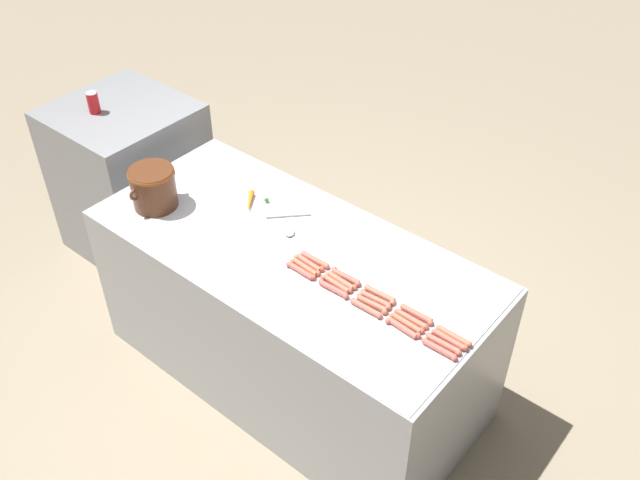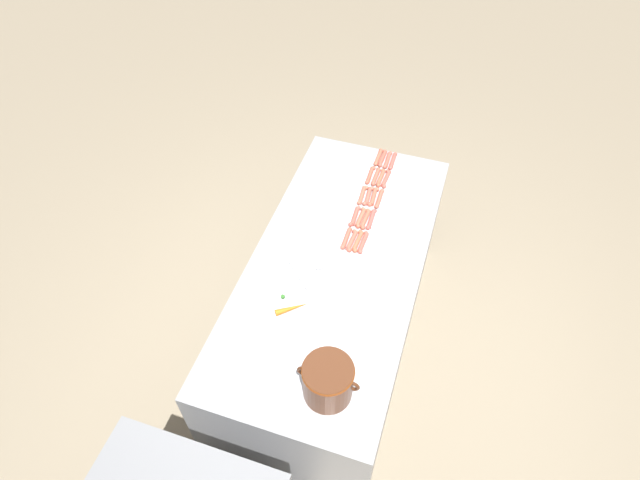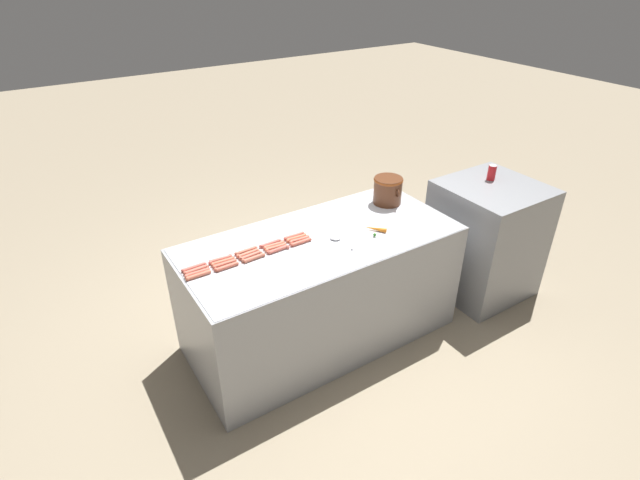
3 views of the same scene
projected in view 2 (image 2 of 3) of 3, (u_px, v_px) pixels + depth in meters
The scene contains 25 objects.
ground_plane at pixel (334, 343), 3.53m from camera, with size 20.00×20.00×0.00m, color gray.
griddle_counter at pixel (335, 306), 3.19m from camera, with size 0.90×1.97×0.88m.
hot_dog_0 at pixel (393, 161), 3.38m from camera, with size 0.03×0.17×0.03m.
hot_dog_1 at pixel (386, 179), 3.27m from camera, with size 0.04×0.17×0.03m.
hot_dog_2 at pixel (379, 199), 3.15m from camera, with size 0.03×0.17×0.03m.
hot_dog_3 at pixel (371, 219), 3.04m from camera, with size 0.03×0.17×0.03m.
hot_dog_4 at pixel (363, 242), 2.93m from camera, with size 0.03×0.17×0.03m.
hot_dog_5 at pixel (388, 160), 3.38m from camera, with size 0.03×0.17×0.03m.
hot_dog_6 at pixel (381, 178), 3.27m from camera, with size 0.03×0.17×0.03m.
hot_dog_7 at pixel (374, 197), 3.16m from camera, with size 0.04×0.17×0.03m.
hot_dog_8 at pixel (365, 219), 3.04m from camera, with size 0.03×0.17×0.03m.
hot_dog_9 at pixel (358, 241), 2.93m from camera, with size 0.04×0.17×0.03m.
hot_dog_10 at pixel (382, 158), 3.39m from camera, with size 0.03×0.17×0.03m.
hot_dog_11 at pixel (376, 177), 3.28m from camera, with size 0.03×0.17×0.03m.
hot_dog_12 at pixel (368, 196), 3.17m from camera, with size 0.04×0.17×0.03m.
hot_dog_13 at pixel (361, 218), 3.05m from camera, with size 0.03×0.17×0.03m.
hot_dog_14 at pixel (352, 240), 2.94m from camera, with size 0.04×0.17×0.03m.
hot_dog_15 at pixel (378, 157), 3.40m from camera, with size 0.03×0.17×0.03m.
hot_dog_16 at pixel (371, 175), 3.29m from camera, with size 0.03×0.17×0.03m.
hot_dog_17 at pixel (363, 195), 3.17m from camera, with size 0.03×0.17×0.03m.
hot_dog_18 at pixel (355, 216), 3.06m from camera, with size 0.03×0.17×0.03m.
hot_dog_19 at pixel (346, 238), 2.95m from camera, with size 0.03×0.17×0.03m.
bean_pot at pixel (328, 380), 2.28m from camera, with size 0.28×0.23×0.21m.
serving_spoon at pixel (312, 268), 2.81m from camera, with size 0.22×0.21×0.02m.
carrot at pixel (291, 307), 2.64m from camera, with size 0.16×0.13×0.03m.
Camera 2 is at (-0.47, 1.74, 3.11)m, focal length 29.78 mm.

